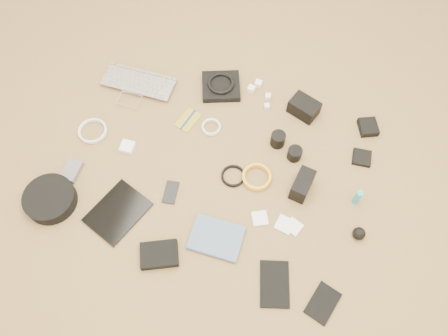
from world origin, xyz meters
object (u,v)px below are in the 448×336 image
(headphone_case, at_px, (50,199))
(paperback, at_px, (210,256))
(dslr_camera, at_px, (304,108))
(phone, at_px, (171,192))
(tablet, at_px, (118,212))
(laptop, at_px, (135,91))

(headphone_case, distance_m, paperback, 0.76)
(dslr_camera, height_order, phone, dslr_camera)
(tablet, distance_m, paperback, 0.46)
(laptop, distance_m, tablet, 0.66)
(paperback, bearing_deg, dslr_camera, -14.57)
(dslr_camera, bearing_deg, headphone_case, -119.39)
(laptop, relative_size, tablet, 1.46)
(laptop, relative_size, dslr_camera, 2.67)
(phone, height_order, headphone_case, headphone_case)
(dslr_camera, distance_m, phone, 0.78)
(headphone_case, bearing_deg, paperback, -3.26)
(phone, xyz_separation_m, paperback, (0.26, -0.23, 0.01))
(laptop, height_order, phone, laptop)
(laptop, height_order, paperback, laptop)
(phone, bearing_deg, tablet, -147.38)
(dslr_camera, bearing_deg, paperback, -83.51)
(laptop, xyz_separation_m, headphone_case, (-0.13, -0.67, 0.02))
(tablet, height_order, headphone_case, headphone_case)
(phone, relative_size, headphone_case, 0.49)
(laptop, xyz_separation_m, phone, (0.36, -0.48, -0.01))
(headphone_case, bearing_deg, laptop, 78.76)
(laptop, bearing_deg, phone, -51.83)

